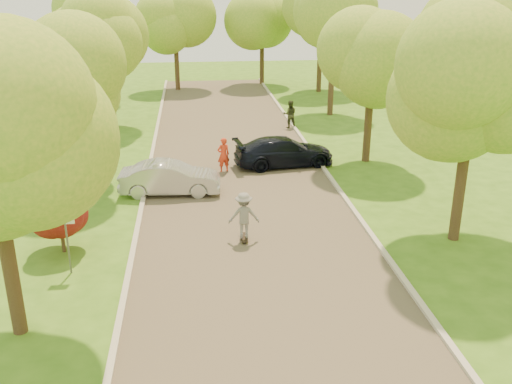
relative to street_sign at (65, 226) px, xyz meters
name	(u,v)px	position (x,y,z in m)	size (l,w,h in m)	color
ground	(280,337)	(5.80, -4.00, -1.56)	(100.00, 100.00, 0.00)	#386818
road	(248,214)	(5.80, 4.00, -1.56)	(8.00, 60.00, 0.01)	#4C4438
curb_left	(140,217)	(1.75, 4.00, -1.50)	(0.18, 60.00, 0.12)	#B2AD9E
curb_right	(352,208)	(9.85, 4.00, -1.50)	(0.18, 60.00, 0.12)	#B2AD9E
street_sign	(65,226)	(0.00, 0.00, 0.00)	(0.55, 0.06, 2.17)	#59595E
red_shrub	(60,221)	(-0.50, 1.50, -0.47)	(1.70, 1.70, 1.95)	#382619
tree_l_midb	(70,79)	(-1.01, 8.00, 3.02)	(4.30, 4.20, 6.62)	#382619
tree_l_far	(110,33)	(-0.59, 18.00, 3.90)	(4.92, 4.80, 7.79)	#382619
tree_r_mida	(482,77)	(12.82, 1.00, 3.97)	(5.13, 5.00, 7.95)	#382619
tree_r_midb	(377,59)	(12.40, 10.00, 3.32)	(4.51, 4.40, 7.01)	#382619
tree_r_far	(338,22)	(13.03, 20.00, 4.27)	(5.33, 5.20, 8.34)	#382619
tree_bg_a	(89,25)	(-2.98, 26.00, 3.75)	(5.12, 5.00, 7.72)	#382619
tree_bg_b	(324,18)	(14.02, 28.00, 3.97)	(5.12, 5.00, 7.95)	#382619
tree_bg_c	(178,25)	(3.01, 30.00, 3.46)	(4.92, 4.80, 7.33)	#382619
tree_bg_d	(265,18)	(10.02, 32.00, 3.75)	(5.12, 5.00, 7.72)	#382619
silver_sedan	(170,178)	(2.84, 6.52, -0.89)	(1.44, 4.12, 1.36)	#A8A8AD
dark_sedan	(284,152)	(8.10, 9.74, -0.88)	(1.92, 4.73, 1.37)	black
longboard	(244,238)	(5.44, 1.71, -1.47)	(0.25, 0.83, 0.10)	black
skateboarder	(244,215)	(5.44, 1.71, -0.65)	(1.04, 0.60, 1.61)	slate
person_striped	(223,155)	(5.19, 9.12, -0.76)	(0.59, 0.39, 1.61)	red
person_olive	(290,114)	(9.60, 16.87, -0.74)	(0.80, 0.62, 1.64)	#2C321E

